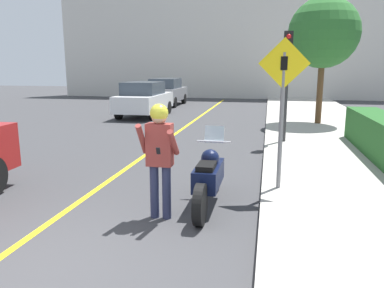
# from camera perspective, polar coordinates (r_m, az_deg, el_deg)

# --- Properties ---
(ground_plane) EXTENTS (80.00, 80.00, 0.00)m
(ground_plane) POSITION_cam_1_polar(r_m,az_deg,el_deg) (5.05, -23.16, -17.42)
(ground_plane) COLOR #38383A
(sidewalk_curb) EXTENTS (4.40, 44.00, 0.14)m
(sidewalk_curb) POSITION_cam_1_polar(r_m,az_deg,el_deg) (8.20, 26.26, -5.94)
(sidewalk_curb) COLOR #ADA89E
(sidewalk_curb) RESTS_ON ground
(road_center_line) EXTENTS (0.12, 36.00, 0.01)m
(road_center_line) POSITION_cam_1_polar(r_m,az_deg,el_deg) (10.39, -7.08, -1.64)
(road_center_line) COLOR yellow
(road_center_line) RESTS_ON ground
(building_backdrop) EXTENTS (28.00, 1.20, 8.92)m
(building_backdrop) POSITION_cam_1_polar(r_m,az_deg,el_deg) (29.77, 6.64, 15.58)
(building_backdrop) COLOR beige
(building_backdrop) RESTS_ON ground
(motorcycle) EXTENTS (0.62, 2.29, 1.31)m
(motorcycle) POSITION_cam_1_polar(r_m,az_deg,el_deg) (6.47, 2.56, -5.10)
(motorcycle) COLOR black
(motorcycle) RESTS_ON ground
(person_biker) EXTENTS (0.59, 0.49, 1.83)m
(person_biker) POSITION_cam_1_polar(r_m,az_deg,el_deg) (5.81, -4.96, -0.68)
(person_biker) COLOR #282D4C
(person_biker) RESTS_ON ground
(crossing_sign) EXTENTS (0.91, 0.08, 2.75)m
(crossing_sign) POSITION_cam_1_polar(r_m,az_deg,el_deg) (7.00, 13.60, 6.57)
(crossing_sign) COLOR slate
(crossing_sign) RESTS_ON sidewalk_curb
(traffic_light) EXTENTS (0.26, 0.30, 3.26)m
(traffic_light) POSITION_cam_1_polar(r_m,az_deg,el_deg) (11.63, 14.31, 11.54)
(traffic_light) COLOR #2D2D30
(traffic_light) RESTS_ON sidewalk_curb
(street_tree) EXTENTS (2.73, 2.73, 4.91)m
(street_tree) POSITION_cam_1_polar(r_m,az_deg,el_deg) (16.00, 19.44, 15.64)
(street_tree) COLOR brown
(street_tree) RESTS_ON sidewalk_curb
(parked_car_white) EXTENTS (1.88, 4.20, 1.68)m
(parked_car_white) POSITION_cam_1_polar(r_m,az_deg,el_deg) (18.52, -7.29, 6.84)
(parked_car_white) COLOR black
(parked_car_white) RESTS_ON ground
(parked_car_grey) EXTENTS (1.88, 4.20, 1.68)m
(parked_car_grey) POSITION_cam_1_polar(r_m,az_deg,el_deg) (23.79, -3.94, 7.95)
(parked_car_grey) COLOR black
(parked_car_grey) RESTS_ON ground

